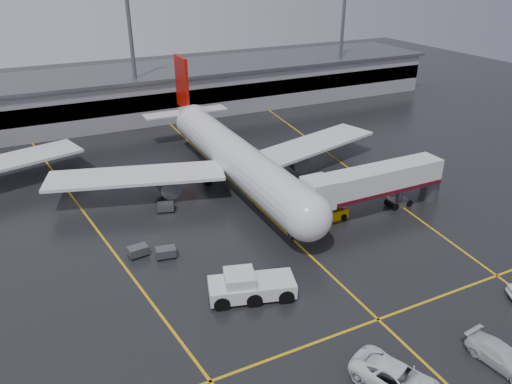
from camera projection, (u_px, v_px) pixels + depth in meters
name	position (u px, v px, depth m)	size (l,w,h in m)	color
ground	(263.00, 212.00, 59.58)	(220.00, 220.00, 0.00)	black
apron_line_centre	(263.00, 212.00, 59.58)	(0.25, 90.00, 0.02)	gold
apron_line_stop	(378.00, 319.00, 41.77)	(60.00, 0.25, 0.02)	gold
apron_line_left	(83.00, 211.00, 59.77)	(0.25, 70.00, 0.02)	gold
apron_line_right	(338.00, 160.00, 74.78)	(0.25, 70.00, 0.02)	gold
terminal	(155.00, 91.00, 96.50)	(122.00, 19.00, 8.60)	gray
light_mast_mid	(132.00, 45.00, 85.31)	(3.00, 1.20, 25.45)	#595B60
light_mast_right	(342.00, 30.00, 103.08)	(3.00, 1.20, 25.45)	#595B60
main_airliner	(231.00, 154.00, 65.60)	(48.80, 45.60, 14.10)	silver
jet_bridge	(375.00, 183.00, 57.71)	(19.90, 3.40, 6.05)	silver
pushback_tractor	(249.00, 286.00, 44.17)	(8.42, 5.27, 2.81)	silver
belt_loader	(331.00, 214.00, 57.68)	(4.08, 1.97, 2.56)	#E29B00
service_van_a	(398.00, 379.00, 34.62)	(3.18, 6.91, 1.92)	white
service_van_b	(502.00, 357.00, 36.76)	(2.29, 5.62, 1.63)	silver
baggage_cart_a	(166.00, 252.00, 50.24)	(2.20, 1.63, 1.12)	#595B60
baggage_cart_b	(138.00, 251.00, 50.49)	(2.14, 1.53, 1.12)	#595B60
baggage_cart_c	(166.00, 207.00, 59.44)	(2.30, 1.84, 1.12)	#595B60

